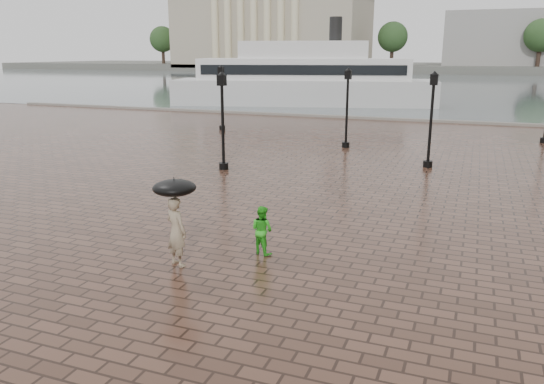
% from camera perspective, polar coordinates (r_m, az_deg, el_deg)
% --- Properties ---
extents(ground, '(300.00, 300.00, 0.00)m').
position_cam_1_polar(ground, '(14.19, -1.18, -7.43)').
color(ground, '#3C251B').
rests_on(ground, ground).
extents(harbour_water, '(240.00, 240.00, 0.00)m').
position_cam_1_polar(harbour_water, '(104.42, 18.65, 11.06)').
color(harbour_water, '#4B575B').
rests_on(harbour_water, ground).
extents(quay_edge, '(80.00, 0.60, 0.30)m').
position_cam_1_polar(quay_edge, '(44.76, 14.63, 7.41)').
color(quay_edge, slate).
rests_on(quay_edge, ground).
extents(far_shore, '(300.00, 60.00, 2.00)m').
position_cam_1_polar(far_shore, '(172.29, 19.88, 12.46)').
color(far_shore, '#4C4C47').
rests_on(far_shore, ground).
extents(museum, '(57.00, 32.50, 26.00)m').
position_cam_1_polar(museum, '(168.07, 0.13, 17.67)').
color(museum, gray).
rests_on(museum, ground).
extents(far_trees, '(188.00, 8.00, 13.50)m').
position_cam_1_polar(far_trees, '(150.30, 19.90, 15.46)').
color(far_trees, '#2D2119').
rests_on(far_trees, ground).
extents(street_lamps, '(21.44, 14.44, 4.40)m').
position_cam_1_polar(street_lamps, '(30.63, 8.63, 8.91)').
color(street_lamps, black).
rests_on(street_lamps, ground).
extents(adult_pedestrian, '(0.79, 0.67, 1.84)m').
position_cam_1_polar(adult_pedestrian, '(13.84, -10.24, -4.21)').
color(adult_pedestrian, gray).
rests_on(adult_pedestrian, ground).
extents(child_pedestrian, '(0.79, 0.70, 1.35)m').
position_cam_1_polar(child_pedestrian, '(14.50, -1.08, -4.09)').
color(child_pedestrian, green).
rests_on(child_pedestrian, ground).
extents(ferry_near, '(27.90, 13.05, 8.90)m').
position_cam_1_polar(ferry_near, '(57.17, 3.39, 12.04)').
color(ferry_near, silver).
rests_on(ferry_near, ground).
extents(umbrella, '(1.10, 1.10, 1.18)m').
position_cam_1_polar(umbrella, '(13.51, -10.46, 0.44)').
color(umbrella, black).
rests_on(umbrella, ground).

